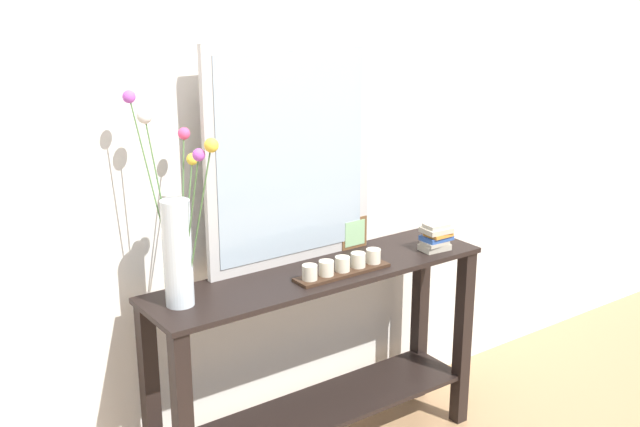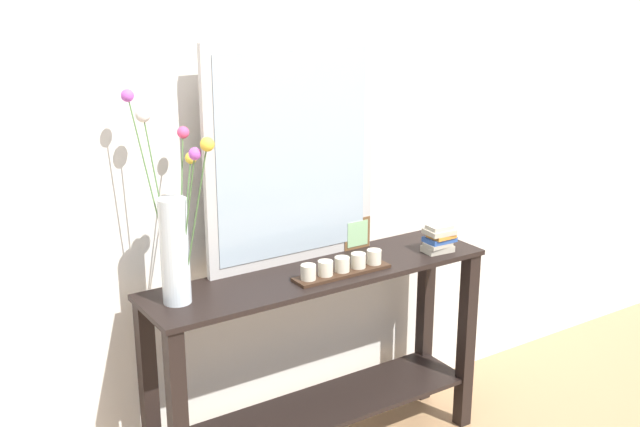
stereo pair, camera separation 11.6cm
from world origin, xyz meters
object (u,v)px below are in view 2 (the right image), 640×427
(picture_frame_small, at_px, (357,233))
(book_stack, at_px, (439,239))
(tall_vase_left, at_px, (174,235))
(candle_tray, at_px, (342,267))
(mirror_leaning, at_px, (292,155))
(console_table, at_px, (320,347))

(picture_frame_small, distance_m, book_stack, 0.33)
(tall_vase_left, bearing_deg, book_stack, -5.51)
(candle_tray, bearing_deg, mirror_leaning, 110.67)
(candle_tray, bearing_deg, book_stack, -0.99)
(mirror_leaning, relative_size, tall_vase_left, 1.18)
(tall_vase_left, bearing_deg, console_table, -2.16)
(mirror_leaning, height_order, tall_vase_left, mirror_leaning)
(mirror_leaning, relative_size, candle_tray, 2.16)
(console_table, xyz_separation_m, picture_frame_small, (0.26, 0.13, 0.38))
(book_stack, bearing_deg, mirror_leaning, 157.85)
(mirror_leaning, relative_size, picture_frame_small, 6.60)
(book_stack, bearing_deg, candle_tray, 179.01)
(candle_tray, xyz_separation_m, picture_frame_small, (0.21, 0.21, 0.04))
(candle_tray, distance_m, picture_frame_small, 0.30)
(console_table, bearing_deg, candle_tray, -56.65)
(mirror_leaning, bearing_deg, console_table, -77.17)
(picture_frame_small, bearing_deg, candle_tray, -136.18)
(mirror_leaning, bearing_deg, candle_tray, -69.33)
(console_table, distance_m, mirror_leaning, 0.75)
(console_table, height_order, mirror_leaning, mirror_leaning)
(mirror_leaning, distance_m, picture_frame_small, 0.47)
(console_table, height_order, candle_tray, candle_tray)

